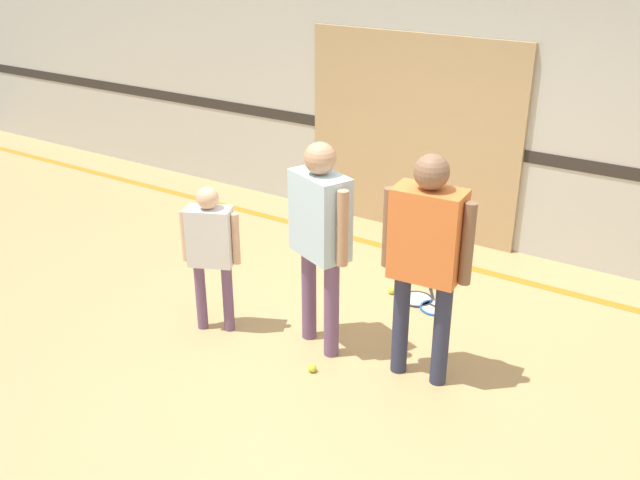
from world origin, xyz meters
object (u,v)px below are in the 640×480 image
Objects in this scene: racket_spare_on_floor at (418,300)px; person_instructor at (320,226)px; racket_second_spare at (435,306)px; tennis_ball_near_instructor at (312,368)px; person_student_left at (211,244)px; tennis_ball_by_spare_racket at (392,291)px; person_student_right at (426,246)px.

person_instructor is at bearing -96.02° from racket_spare_on_floor.
racket_second_spare is 7.56× the size of tennis_ball_near_instructor.
person_student_left is 1.96m from racket_spare_on_floor.
tennis_ball_near_instructor is at bearing -44.01° from person_instructor.
tennis_ball_by_spare_racket is at bearing -164.19° from racket_spare_on_floor.
racket_spare_on_floor is 0.26m from tennis_ball_by_spare_racket.
person_student_left is 1.76m from person_student_right.
tennis_ball_near_instructor and tennis_ball_by_spare_racket have the same top height.
person_student_right is 1.64m from tennis_ball_by_spare_racket.
person_student_left is 0.72× the size of person_student_right.
person_student_right is at bearing -52.72° from racket_spare_on_floor.
person_instructor is 3.38× the size of racket_second_spare.
person_instructor reaches higher than racket_second_spare.
racket_second_spare is (-0.30, 1.01, -1.06)m from person_student_right.
person_student_left reaches higher than racket_second_spare.
person_student_right is 1.56m from racket_spare_on_floor.
person_student_left is 2.06m from racket_second_spare.
racket_spare_on_floor is (1.23, 1.33, -0.77)m from person_student_left.
person_student_right is 1.31m from tennis_ball_near_instructor.
person_student_left is 2.51× the size of racket_second_spare.
person_student_right is 3.47× the size of racket_second_spare.
tennis_ball_by_spare_racket is (0.97, 1.31, -0.74)m from person_student_left.
person_student_right reaches higher than tennis_ball_near_instructor.
person_instructor reaches higher than tennis_ball_near_instructor.
racket_second_spare is 0.44m from tennis_ball_by_spare_racket.
tennis_ball_near_instructor is (-0.70, -0.38, -1.04)m from person_student_right.
tennis_ball_near_instructor is at bearing 25.08° from person_student_right.
racket_spare_on_floor is at bearing 3.36° from tennis_ball_by_spare_racket.
person_instructor reaches higher than person_student_left.
racket_spare_on_floor is at bearing 81.46° from tennis_ball_near_instructor.
person_student_right is at bearing 25.53° from person_instructor.
racket_second_spare is at bearing 1.78° from racket_spare_on_floor.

